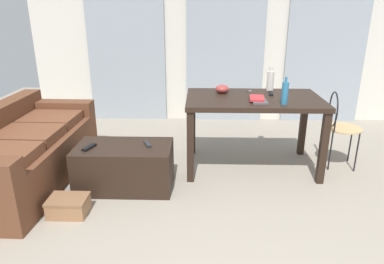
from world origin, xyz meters
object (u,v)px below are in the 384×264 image
object	(u,v)px
coffee_table	(125,166)
scissors	(249,91)
wire_chair	(338,121)
shoebox	(69,206)
bottle_far	(270,81)
book_stack	(258,99)
bowl	(222,89)
tv_remote_primary	(89,147)
couch	(22,153)
craft_table	(253,107)
tv_remote_secondary	(148,144)
tv_remote_on_table	(271,93)
bottle_near	(285,93)

from	to	relation	value
coffee_table	scissors	bearing A→B (deg)	30.92
wire_chair	shoebox	world-z (taller)	wire_chair
coffee_table	bottle_far	world-z (taller)	bottle_far
coffee_table	book_stack	distance (m)	1.49
book_stack	scissors	xyz separation A→B (m)	(-0.04, 0.41, -0.02)
bowl	scissors	world-z (taller)	bowl
scissors	tv_remote_primary	world-z (taller)	scissors
couch	tv_remote_primary	size ratio (longest dim) A/B	11.51
tv_remote_primary	book_stack	bearing A→B (deg)	34.65
couch	tv_remote_primary	xyz separation A→B (m)	(0.75, -0.17, 0.14)
craft_table	book_stack	world-z (taller)	book_stack
wire_chair	tv_remote_primary	bearing A→B (deg)	-165.99
coffee_table	wire_chair	xyz separation A→B (m)	(2.25, 0.57, 0.31)
coffee_table	tv_remote_secondary	xyz separation A→B (m)	(0.23, 0.03, 0.23)
bottle_far	book_stack	world-z (taller)	bottle_far
bottle_far	tv_remote_on_table	size ratio (longest dim) A/B	1.48
craft_table	bowl	distance (m)	0.41
bottle_near	tv_remote_on_table	xyz separation A→B (m)	(-0.05, 0.42, -0.10)
bottle_near	scissors	size ratio (longest dim) A/B	2.80
wire_chair	bowl	size ratio (longest dim) A/B	5.63
bottle_near	shoebox	world-z (taller)	bottle_near
book_stack	tv_remote_primary	distance (m)	1.72
tv_remote_on_table	bottle_far	bearing A→B (deg)	90.48
tv_remote_secondary	shoebox	world-z (taller)	tv_remote_secondary
shoebox	wire_chair	bearing A→B (deg)	22.28
coffee_table	bottle_far	bearing A→B (deg)	28.58
bowl	tv_remote_secondary	size ratio (longest dim) A/B	1.01
bottle_far	tv_remote_primary	xyz separation A→B (m)	(-1.83, -0.90, -0.47)
craft_table	coffee_table	bearing A→B (deg)	-158.65
craft_table	book_stack	distance (m)	0.20
coffee_table	craft_table	xyz separation A→B (m)	(1.30, 0.51, 0.48)
couch	bottle_near	world-z (taller)	bottle_near
bottle_near	tv_remote_primary	size ratio (longest dim) A/B	1.58
tv_remote_primary	shoebox	xyz separation A→B (m)	(-0.08, -0.44, -0.37)
couch	book_stack	xyz separation A→B (m)	(2.38, 0.25, 0.51)
coffee_table	tv_remote_on_table	size ratio (longest dim) A/B	5.19
coffee_table	shoebox	world-z (taller)	coffee_table
tv_remote_on_table	tv_remote_secondary	bearing A→B (deg)	-147.50
bowl	scissors	bearing A→B (deg)	12.31
coffee_table	bottle_near	distance (m)	1.72
craft_table	tv_remote_secondary	xyz separation A→B (m)	(-1.07, -0.47, -0.25)
couch	scissors	world-z (taller)	scissors
coffee_table	tv_remote_primary	size ratio (longest dim) A/B	5.46
bottle_far	tv_remote_primary	size ratio (longest dim) A/B	1.56
bowl	wire_chair	bearing A→B (deg)	-5.84
tv_remote_primary	scissors	bearing A→B (deg)	47.72
coffee_table	bottle_far	xyz separation A→B (m)	(1.52, 0.83, 0.70)
bowl	book_stack	distance (m)	0.49
coffee_table	craft_table	world-z (taller)	craft_table
bowl	tv_remote_secondary	bearing A→B (deg)	-138.33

